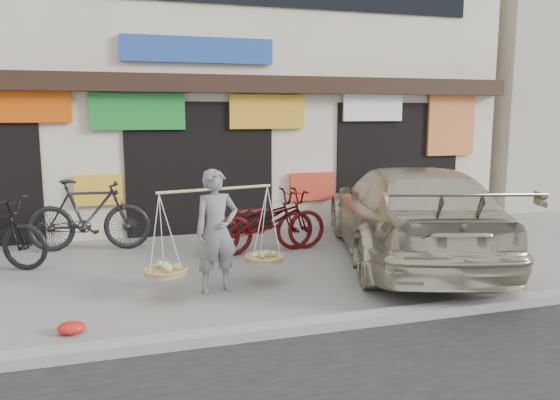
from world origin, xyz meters
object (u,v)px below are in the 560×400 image
object	(u,v)px
suv	(409,213)
bike_3	(270,221)
bike_2	(258,222)
bike_1	(89,215)
street_vendor	(217,236)

from	to	relation	value
suv	bike_3	bearing A→B (deg)	-12.35
bike_2	suv	size ratio (longest dim) A/B	0.36
bike_2	bike_1	bearing A→B (deg)	64.63
bike_3	suv	world-z (taller)	suv
bike_1	bike_3	xyz separation A→B (m)	(3.11, -1.04, -0.09)
bike_1	bike_3	distance (m)	3.28
bike_1	bike_2	bearing A→B (deg)	-102.37
bike_1	suv	world-z (taller)	suv
street_vendor	bike_1	distance (m)	3.46
bike_2	suv	xyz separation A→B (m)	(2.35, -1.15, 0.24)
street_vendor	bike_2	xyz separation A→B (m)	(1.08, 1.90, -0.24)
street_vendor	bike_3	distance (m)	2.32
street_vendor	bike_2	bearing A→B (deg)	49.66
street_vendor	bike_2	world-z (taller)	street_vendor
bike_3	bike_2	bearing A→B (deg)	84.51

